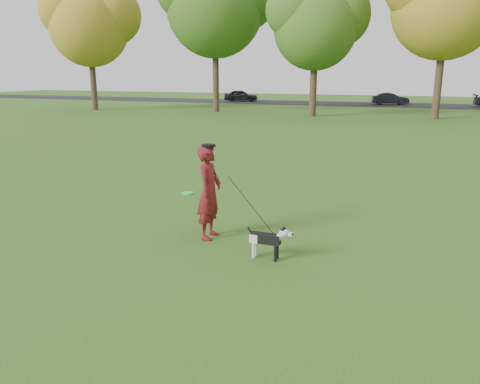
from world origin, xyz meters
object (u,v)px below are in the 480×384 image
at_px(man, 209,192).
at_px(car_mid, 390,99).
at_px(dog, 269,238).
at_px(car_left, 241,96).

bearing_deg(man, car_mid, -4.09).
distance_m(dog, car_mid, 40.38).
distance_m(dog, car_left, 43.34).
xyz_separation_m(dog, car_mid, (-0.61, 40.38, 0.21)).
height_order(man, car_mid, man).
distance_m(man, dog, 1.55).
xyz_separation_m(dog, car_left, (-15.75, 40.38, 0.26)).
distance_m(man, car_left, 42.30).
relative_size(car_left, car_mid, 1.05).
height_order(dog, car_left, car_left).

